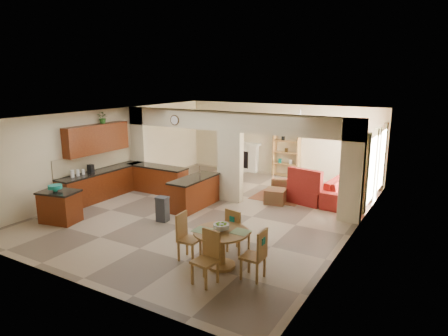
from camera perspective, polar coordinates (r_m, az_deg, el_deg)
The scene contains 39 objects.
floor at distance 11.89m, azimuth -1.52°, elevation -5.90°, with size 10.00×10.00×0.00m, color gray.
ceiling at distance 11.30m, azimuth -1.61°, elevation 7.67°, with size 10.00×10.00×0.00m, color white.
wall_back at distance 15.90m, azimuth 8.02°, elevation 4.01°, with size 8.00×8.00×0.00m, color beige.
wall_front at distance 7.88m, azimuth -21.26°, elevation -6.03°, with size 8.00×8.00×0.00m, color beige.
wall_left at distance 14.00m, azimuth -15.61°, elevation 2.44°, with size 10.00×10.00×0.00m, color beige.
wall_right at distance 10.04m, azimuth 18.22°, elevation -1.78°, with size 10.00×10.00×0.00m, color beige.
partition_left_pier at distance 14.50m, azimuth -11.96°, elevation 2.99°, with size 0.60×0.25×2.80m, color beige.
partition_center_pier at distance 12.41m, azimuth 0.88°, elevation 0.20°, with size 0.80×0.25×2.20m, color beige.
partition_right_pier at distance 11.05m, azimuth 17.83°, elevation -0.43°, with size 0.60×0.25×2.80m, color beige.
partition_header at distance 12.18m, azimuth 0.91°, elevation 6.64°, with size 8.00×0.25×0.60m, color beige.
kitchen_counter at distance 13.52m, azimuth -13.93°, elevation -1.89°, with size 2.52×3.29×1.48m.
upper_cabinets at distance 13.25m, azimuth -17.68°, elevation 4.01°, with size 0.35×2.40×0.90m, color #451607.
peninsula at distance 11.97m, azimuth -4.26°, elevation -3.50°, with size 0.70×1.85×0.91m.
wall_clock at distance 13.16m, azimuth -7.08°, elevation 6.80°, with size 0.34×0.34×0.03m, color #4E371A.
rug at distance 13.15m, azimuth 7.81°, elevation -4.12°, with size 1.60×1.30×0.01m, color brown.
fireplace at distance 16.56m, azimuth 2.59°, elevation 1.72°, with size 1.60×0.35×1.20m.
shelving_unit at distance 15.70m, azimuth 8.89°, elevation 2.01°, with size 1.00×0.32×1.80m, color brown.
window_a at distance 12.30m, azimuth 20.34°, elevation -0.27°, with size 0.02×0.90×1.90m, color white.
window_b at distance 13.94m, azimuth 21.61°, elevation 1.12°, with size 0.02×0.90×1.90m, color white.
glazed_door at distance 13.15m, azimuth 20.96°, elevation -0.17°, with size 0.02×0.70×2.10m, color white.
drape_a_left at distance 11.73m, azimuth 19.62°, elevation -0.83°, with size 0.10×0.28×2.30m, color #391917.
drape_a_right at distance 12.88m, azimuth 20.65°, elevation 0.28°, with size 0.10×0.28×2.30m, color #391917.
drape_b_left at distance 13.36m, azimuth 21.03°, elevation 0.69°, with size 0.10×0.28×2.30m, color #391917.
drape_b_right at distance 14.53m, azimuth 21.83°, elevation 1.55°, with size 0.10×0.28×2.30m, color #391917.
ceiling_fan at distance 13.37m, azimuth 10.85°, elevation 7.24°, with size 1.00×1.00×0.10m, color white.
kitchen_island at distance 11.62m, azimuth -22.39°, elevation -5.10°, with size 1.12×0.90×0.86m.
teal_bowl at distance 11.49m, azimuth -22.98°, elevation -2.67°, with size 0.36×0.36×0.17m, color #127F71.
trash_can at distance 10.97m, azimuth -8.77°, elevation -5.96°, with size 0.30×0.25×0.63m, color #2C2C2F.
dining_table at distance 8.29m, azimuth -0.39°, elevation -10.70°, with size 1.15×1.15×0.78m.
fruit_bowl at distance 8.16m, azimuth -0.39°, elevation -8.43°, with size 0.32×0.32×0.17m, color #5FA523.
sofa at distance 13.08m, azimuth 17.56°, elevation -3.02°, with size 1.01×2.59×0.76m, color maroon.
chaise at distance 12.76m, azimuth 11.89°, elevation -3.79°, with size 1.13×0.92×0.45m, color maroon.
armchair at distance 13.27m, azimuth 8.34°, elevation -2.53°, with size 0.70×0.72×0.66m, color maroon.
ottoman at distance 12.48m, azimuth 7.36°, elevation -4.00°, with size 0.61×0.61×0.44m, color maroon.
plant at distance 13.38m, azimuth -16.90°, elevation 6.90°, with size 0.34×0.29×0.38m, color #1C4612.
chair_north at distance 8.89m, azimuth 1.69°, elevation -8.76°, with size 0.50×0.50×1.02m.
chair_east at distance 7.82m, azimuth 4.76°, elevation -11.97°, with size 0.43×0.42×1.02m.
chair_south at distance 7.71m, azimuth -2.34°, elevation -12.30°, with size 0.47×0.47×1.02m.
chair_west at distance 8.65m, azimuth -5.46°, elevation -9.44°, with size 0.45×0.45×1.02m.
Camera 1 is at (5.95, -9.54, 3.85)m, focal length 32.00 mm.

